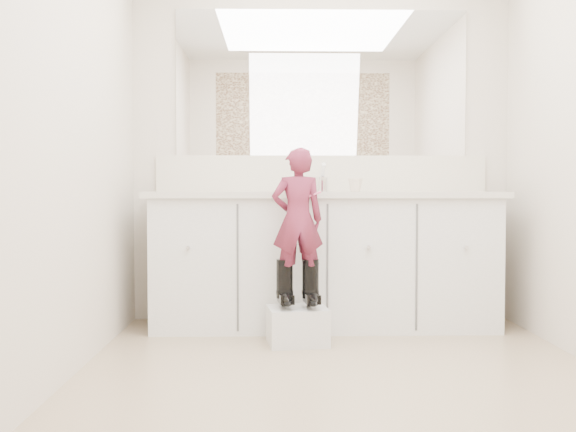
{
  "coord_description": "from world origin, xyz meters",
  "views": [
    {
      "loc": [
        -0.32,
        -2.96,
        0.9
      ],
      "look_at": [
        -0.25,
        0.66,
        0.75
      ],
      "focal_mm": 40.0,
      "sensor_mm": 36.0,
      "label": 1
    }
  ],
  "objects": [
    {
      "name": "floor",
      "position": [
        0.0,
        0.0,
        0.0
      ],
      "size": [
        3.0,
        3.0,
        0.0
      ],
      "primitive_type": "plane",
      "color": "#988063",
      "rests_on": "ground"
    },
    {
      "name": "wall_back",
      "position": [
        0.0,
        1.5,
        1.2
      ],
      "size": [
        2.6,
        0.0,
        2.6
      ],
      "primitive_type": "plane",
      "rotation": [
        1.57,
        0.0,
        0.0
      ],
      "color": "beige",
      "rests_on": "floor"
    },
    {
      "name": "wall_front",
      "position": [
        0.0,
        -1.5,
        1.2
      ],
      "size": [
        2.6,
        0.0,
        2.6
      ],
      "primitive_type": "plane",
      "rotation": [
        -1.57,
        0.0,
        0.0
      ],
      "color": "beige",
      "rests_on": "floor"
    },
    {
      "name": "wall_left",
      "position": [
        -1.3,
        0.0,
        1.2
      ],
      "size": [
        0.0,
        3.0,
        3.0
      ],
      "primitive_type": "plane",
      "rotation": [
        1.57,
        0.0,
        1.57
      ],
      "color": "beige",
      "rests_on": "floor"
    },
    {
      "name": "vanity_cabinet",
      "position": [
        0.0,
        1.23,
        0.42
      ],
      "size": [
        2.2,
        0.55,
        0.85
      ],
      "primitive_type": "cube",
      "color": "silver",
      "rests_on": "floor"
    },
    {
      "name": "countertop",
      "position": [
        0.0,
        1.21,
        0.87
      ],
      "size": [
        2.28,
        0.58,
        0.04
      ],
      "primitive_type": "cube",
      "color": "beige",
      "rests_on": "vanity_cabinet"
    },
    {
      "name": "backsplash",
      "position": [
        0.0,
        1.49,
        1.02
      ],
      "size": [
        2.28,
        0.03,
        0.25
      ],
      "primitive_type": "cube",
      "color": "beige",
      "rests_on": "countertop"
    },
    {
      "name": "mirror",
      "position": [
        0.0,
        1.49,
        1.64
      ],
      "size": [
        2.0,
        0.02,
        1.0
      ],
      "primitive_type": "cube",
      "color": "white",
      "rests_on": "wall_back"
    },
    {
      "name": "faucet",
      "position": [
        0.0,
        1.38,
        0.94
      ],
      "size": [
        0.08,
        0.08,
        0.1
      ],
      "primitive_type": "cylinder",
      "color": "silver",
      "rests_on": "countertop"
    },
    {
      "name": "cup",
      "position": [
        0.2,
        1.21,
        0.94
      ],
      "size": [
        0.12,
        0.12,
        0.09
      ],
      "primitive_type": "imported",
      "rotation": [
        0.0,
        0.0,
        -0.33
      ],
      "color": "beige",
      "rests_on": "countertop"
    },
    {
      "name": "soap_bottle",
      "position": [
        -0.18,
        1.27,
        0.98
      ],
      "size": [
        0.1,
        0.1,
        0.17
      ],
      "primitive_type": "imported",
      "rotation": [
        0.0,
        0.0,
        -0.38
      ],
      "color": "white",
      "rests_on": "countertop"
    },
    {
      "name": "step_stool",
      "position": [
        -0.19,
        0.75,
        0.11
      ],
      "size": [
        0.37,
        0.32,
        0.22
      ],
      "primitive_type": "cube",
      "rotation": [
        0.0,
        0.0,
        0.13
      ],
      "color": "silver",
      "rests_on": "floor"
    },
    {
      "name": "boot_left",
      "position": [
        -0.27,
        0.75,
        0.36
      ],
      "size": [
        0.13,
        0.2,
        0.28
      ],
      "primitive_type": null,
      "rotation": [
        0.0,
        0.0,
        0.13
      ],
      "color": "black",
      "rests_on": "step_stool"
    },
    {
      "name": "boot_right",
      "position": [
        -0.12,
        0.75,
        0.36
      ],
      "size": [
        0.13,
        0.2,
        0.28
      ],
      "primitive_type": null,
      "rotation": [
        0.0,
        0.0,
        0.13
      ],
      "color": "black",
      "rests_on": "step_stool"
    },
    {
      "name": "toddler",
      "position": [
        -0.19,
        0.75,
        0.73
      ],
      "size": [
        0.33,
        0.24,
        0.83
      ],
      "primitive_type": "imported",
      "rotation": [
        0.0,
        0.0,
        3.27
      ],
      "color": "#AF355F",
      "rests_on": "step_stool"
    },
    {
      "name": "toothbrush",
      "position": [
        -0.12,
        0.74,
        0.87
      ],
      "size": [
        0.14,
        0.03,
        0.06
      ],
      "primitive_type": "cylinder",
      "rotation": [
        0.0,
        1.22,
        0.13
      ],
      "color": "#EB5B8B",
      "rests_on": "toddler"
    }
  ]
}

